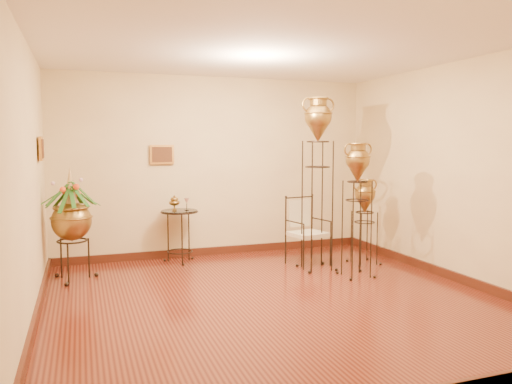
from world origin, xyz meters
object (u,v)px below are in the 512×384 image
object	(u,v)px
amphora_tall	(317,182)
armchair	(308,231)
amphora_mid	(357,209)
planter_urn	(71,216)
side_table	(180,235)

from	to	relation	value
amphora_tall	armchair	distance (m)	0.78
amphora_mid	planter_urn	world-z (taller)	amphora_mid
armchair	side_table	world-z (taller)	armchair
amphora_tall	side_table	size ratio (longest dim) A/B	2.46
armchair	amphora_mid	bearing A→B (deg)	-78.46
amphora_mid	planter_urn	size ratio (longest dim) A/B	1.21
side_table	armchair	bearing A→B (deg)	-24.60
planter_urn	armchair	distance (m)	3.25
planter_urn	armchair	xyz separation A→B (m)	(3.22, -0.28, -0.34)
amphora_tall	amphora_mid	bearing A→B (deg)	-58.48
planter_urn	armchair	bearing A→B (deg)	-4.96
amphora_mid	amphora_tall	bearing A→B (deg)	121.52
armchair	side_table	xyz separation A→B (m)	(-1.73, 0.79, -0.09)
planter_urn	armchair	size ratio (longest dim) A/B	1.51
amphora_mid	armchair	distance (m)	0.95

